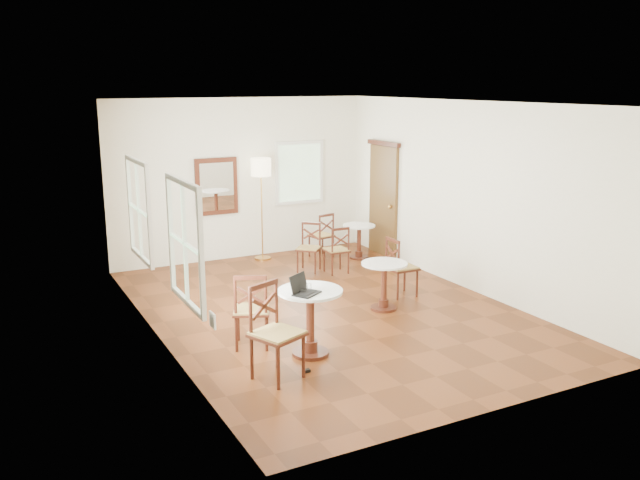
# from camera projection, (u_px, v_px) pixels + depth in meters

# --- Properties ---
(ground) EXTENTS (7.00, 7.00, 0.00)m
(ground) POSITION_uv_depth(u_px,v_px,m) (329.00, 310.00, 9.86)
(ground) COLOR #5D2A10
(ground) RESTS_ON ground
(room_shell) EXTENTS (5.02, 7.02, 3.01)m
(room_shell) POSITION_uv_depth(u_px,v_px,m) (317.00, 181.00, 9.64)
(room_shell) COLOR white
(room_shell) RESTS_ON ground
(cafe_table_near) EXTENTS (0.79, 0.79, 0.84)m
(cafe_table_near) POSITION_uv_depth(u_px,v_px,m) (310.00, 315.00, 8.15)
(cafe_table_near) COLOR #471E11
(cafe_table_near) RESTS_ON ground
(cafe_table_mid) EXTENTS (0.67, 0.67, 0.71)m
(cafe_table_mid) POSITION_uv_depth(u_px,v_px,m) (384.00, 281.00, 9.81)
(cafe_table_mid) COLOR #471E11
(cafe_table_mid) RESTS_ON ground
(cafe_table_back) EXTENTS (0.61, 0.61, 0.65)m
(cafe_table_back) POSITION_uv_depth(u_px,v_px,m) (359.00, 238.00, 12.67)
(cafe_table_back) COLOR #471E11
(cafe_table_back) RESTS_ON ground
(chair_near_a) EXTENTS (0.60, 0.60, 0.99)m
(chair_near_a) POSITION_uv_depth(u_px,v_px,m) (251.00, 310.00, 8.41)
(chair_near_a) COLOR #471E11
(chair_near_a) RESTS_ON ground
(chair_near_b) EXTENTS (0.66, 0.66, 1.09)m
(chair_near_b) POSITION_uv_depth(u_px,v_px,m) (275.00, 332.00, 7.51)
(chair_near_b) COLOR #471E11
(chair_near_b) RESTS_ON ground
(chair_mid_a) EXTENTS (0.40, 0.40, 0.84)m
(chair_mid_a) POSITION_uv_depth(u_px,v_px,m) (337.00, 250.00, 11.69)
(chair_mid_a) COLOR #471E11
(chair_mid_a) RESTS_ON ground
(chair_mid_b) EXTENTS (0.44, 0.44, 0.93)m
(chair_mid_b) POSITION_uv_depth(u_px,v_px,m) (400.00, 267.00, 10.43)
(chair_mid_b) COLOR #471E11
(chair_mid_b) RESTS_ON ground
(chair_back_a) EXTENTS (0.46, 0.46, 0.86)m
(chair_back_a) POSITION_uv_depth(u_px,v_px,m) (322.00, 235.00, 12.74)
(chair_back_a) COLOR #471E11
(chair_back_a) RESTS_ON ground
(chair_back_b) EXTENTS (0.55, 0.55, 0.85)m
(chair_back_b) POSITION_uv_depth(u_px,v_px,m) (309.00, 247.00, 11.83)
(chair_back_b) COLOR #471E11
(chair_back_b) RESTS_ON ground
(floor_lamp) EXTENTS (0.37, 0.37, 1.91)m
(floor_lamp) POSITION_uv_depth(u_px,v_px,m) (261.00, 174.00, 12.32)
(floor_lamp) COLOR #BF8C3F
(floor_lamp) RESTS_ON ground
(laptop) EXTENTS (0.41, 0.39, 0.23)m
(laptop) POSITION_uv_depth(u_px,v_px,m) (303.00, 289.00, 7.92)
(laptop) COLOR black
(laptop) RESTS_ON cafe_table_near
(mouse) EXTENTS (0.11, 0.07, 0.04)m
(mouse) POSITION_uv_depth(u_px,v_px,m) (302.00, 292.00, 7.94)
(mouse) COLOR black
(mouse) RESTS_ON cafe_table_near
(navy_mug) EXTENTS (0.11, 0.07, 0.09)m
(navy_mug) POSITION_uv_depth(u_px,v_px,m) (295.00, 283.00, 8.20)
(navy_mug) COLOR #101B36
(navy_mug) RESTS_ON cafe_table_near
(water_glass) EXTENTS (0.06, 0.06, 0.10)m
(water_glass) POSITION_uv_depth(u_px,v_px,m) (309.00, 288.00, 7.98)
(water_glass) COLOR white
(water_glass) RESTS_ON cafe_table_near
(power_adapter) EXTENTS (0.09, 0.05, 0.04)m
(power_adapter) POSITION_uv_depth(u_px,v_px,m) (306.00, 371.00, 7.76)
(power_adapter) COLOR black
(power_adapter) RESTS_ON ground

